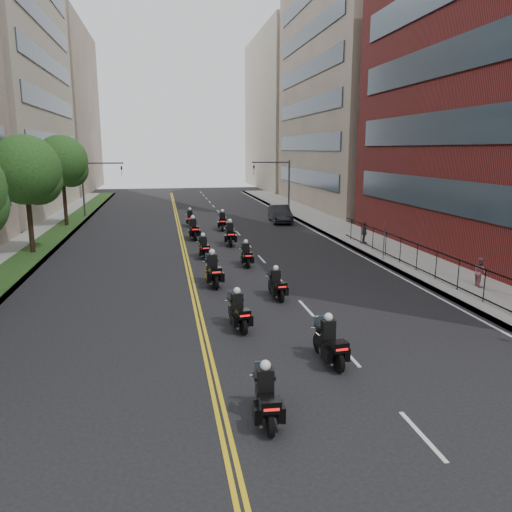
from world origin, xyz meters
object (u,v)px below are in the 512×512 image
at_px(motorcycle_7, 230,235).
at_px(motorcycle_8, 193,230).
at_px(motorcycle_5, 246,256).
at_px(motorcycle_3, 277,285).
at_px(motorcycle_1, 329,344).
at_px(motorcycle_6, 204,248).
at_px(motorcycle_10, 190,219).
at_px(pedestrian_b, 480,272).
at_px(pedestrian_c, 364,233).
at_px(motorcycle_9, 222,222).
at_px(motorcycle_4, 213,271).
at_px(motorcycle_2, 238,313).
at_px(motorcycle_0, 266,398).
at_px(parked_sedan, 280,214).

relative_size(motorcycle_7, motorcycle_8, 1.03).
height_order(motorcycle_5, motorcycle_8, motorcycle_8).
xyz_separation_m(motorcycle_3, motorcycle_8, (-2.82, 16.19, 0.12)).
xyz_separation_m(motorcycle_1, motorcycle_8, (-2.90, 23.47, 0.07)).
bearing_deg(motorcycle_6, motorcycle_8, 86.60).
bearing_deg(motorcycle_5, motorcycle_8, 105.62).
bearing_deg(motorcycle_6, motorcycle_10, 85.21).
distance_m(pedestrian_b, pedestrian_c, 11.91).
bearing_deg(motorcycle_5, motorcycle_1, -87.69).
bearing_deg(motorcycle_6, pedestrian_c, 5.45).
bearing_deg(motorcycle_7, pedestrian_c, -7.31).
xyz_separation_m(motorcycle_6, motorcycle_9, (2.48, 10.85, 0.07)).
bearing_deg(pedestrian_c, motorcycle_5, 121.69).
relative_size(motorcycle_3, motorcycle_4, 0.83).
distance_m(motorcycle_4, motorcycle_5, 4.62).
distance_m(motorcycle_1, pedestrian_b, 12.21).
relative_size(motorcycle_1, motorcycle_2, 1.03).
xyz_separation_m(motorcycle_0, motorcycle_7, (2.25, 23.69, 0.12)).
bearing_deg(pedestrian_c, motorcycle_4, 131.36).
relative_size(motorcycle_4, motorcycle_5, 1.19).
distance_m(motorcycle_9, pedestrian_c, 12.61).
xyz_separation_m(motorcycle_0, motorcycle_10, (-0.08, 33.14, 0.03)).
height_order(motorcycle_3, pedestrian_b, pedestrian_b).
bearing_deg(motorcycle_9, motorcycle_10, 139.87).
bearing_deg(motorcycle_4, pedestrian_c, 32.16).
bearing_deg(motorcycle_8, motorcycle_4, -94.36).
bearing_deg(pedestrian_b, motorcycle_1, 132.78).
xyz_separation_m(motorcycle_9, pedestrian_b, (10.25, -20.52, 0.18)).
height_order(motorcycle_0, motorcycle_1, motorcycle_1).
xyz_separation_m(motorcycle_5, parked_sedan, (6.04, 17.05, 0.18)).
bearing_deg(motorcycle_2, motorcycle_8, 83.72).
bearing_deg(pedestrian_c, motorcycle_2, 147.64).
bearing_deg(motorcycle_5, parked_sedan, 71.23).
height_order(motorcycle_1, motorcycle_4, motorcycle_4).
xyz_separation_m(motorcycle_2, motorcycle_6, (-0.27, 12.95, -0.00)).
bearing_deg(motorcycle_6, motorcycle_0, -95.28).
bearing_deg(motorcycle_0, motorcycle_8, 93.61).
bearing_deg(motorcycle_4, motorcycle_1, -79.34).
xyz_separation_m(motorcycle_6, pedestrian_c, (11.65, 2.19, 0.28)).
bearing_deg(motorcycle_10, motorcycle_0, -90.40).
height_order(motorcycle_7, pedestrian_b, motorcycle_7).
relative_size(motorcycle_6, motorcycle_8, 0.87).
relative_size(motorcycle_3, pedestrian_c, 1.37).
height_order(motorcycle_8, motorcycle_10, motorcycle_8).
bearing_deg(motorcycle_9, motorcycle_8, -118.68).
height_order(motorcycle_0, motorcycle_2, motorcycle_2).
relative_size(motorcycle_0, motorcycle_10, 0.95).
bearing_deg(motorcycle_7, pedestrian_b, -48.82).
distance_m(motorcycle_1, motorcycle_8, 23.64).
xyz_separation_m(motorcycle_4, motorcycle_8, (-0.16, 13.43, -0.01)).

